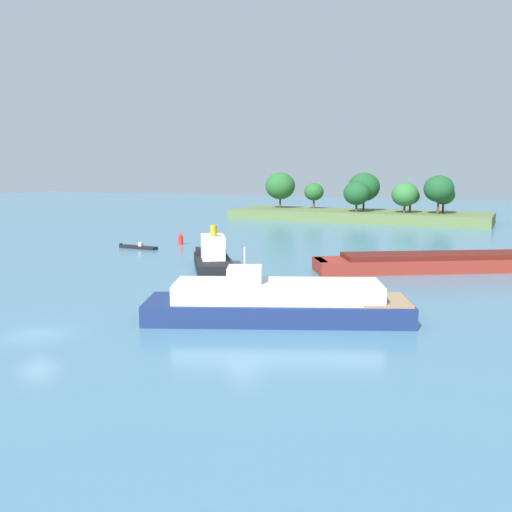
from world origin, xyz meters
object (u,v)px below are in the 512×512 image
Objects in this scene: fishing_skiff at (138,247)px; channel_buoy_red at (181,239)px; tugboat at (213,257)px; white_riverboat at (278,302)px; cargo_barge at (460,261)px.

channel_buoy_red is at bearing 65.35° from fishing_skiff.
tugboat is 21.26m from channel_buoy_red.
white_riverboat is at bearing -39.90° from fishing_skiff.
white_riverboat is 44.28m from channel_buoy_red.
channel_buoy_red is (-39.05, 5.63, -0.21)m from cargo_barge.
cargo_barge is at bearing 0.88° from fishing_skiff.
tugboat is 5.98× the size of channel_buoy_red.
cargo_barge is at bearing -8.20° from channel_buoy_red.
white_riverboat is 10.12× the size of channel_buoy_red.
channel_buoy_red is at bearing 131.45° from white_riverboat.
tugboat is at bearing -48.01° from channel_buoy_red.
white_riverboat is 1.69× the size of tugboat.
cargo_barge reaches higher than white_riverboat.
tugboat reaches higher than channel_buoy_red.
cargo_barge reaches higher than fishing_skiff.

